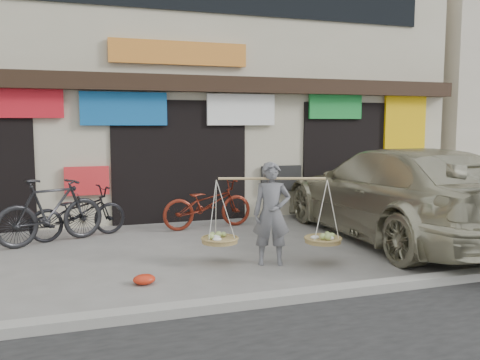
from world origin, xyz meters
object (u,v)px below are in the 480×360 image
object	(u,v)px
bike_1	(51,211)
suv	(396,193)
bike_2	(208,204)
street_vendor	(272,218)
bike_0	(79,213)

from	to	relation	value
bike_1	suv	world-z (taller)	suv
bike_2	suv	bearing A→B (deg)	-129.90
street_vendor	suv	xyz separation A→B (m)	(2.93, 0.92, 0.13)
street_vendor	bike_0	world-z (taller)	street_vendor
bike_2	suv	distance (m)	3.80
bike_1	bike_2	xyz separation A→B (m)	(3.07, 0.42, -0.09)
bike_2	street_vendor	bearing A→B (deg)	177.74
bike_1	bike_2	bearing A→B (deg)	-106.15
bike_1	suv	xyz separation A→B (m)	(6.23, -1.65, 0.27)
street_vendor	suv	distance (m)	3.07
street_vendor	suv	world-z (taller)	suv
bike_0	bike_1	bearing A→B (deg)	103.47
street_vendor	bike_0	xyz separation A→B (m)	(-2.82, 2.87, -0.25)
bike_0	suv	xyz separation A→B (m)	(5.75, -1.95, 0.38)
bike_0	bike_1	size ratio (longest dim) A/B	0.93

